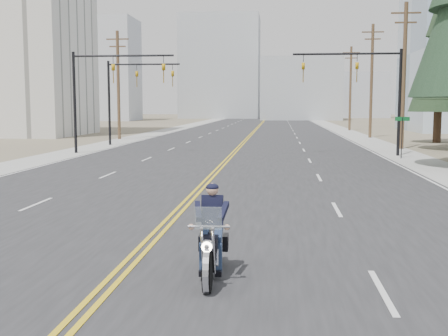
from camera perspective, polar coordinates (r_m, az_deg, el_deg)
road at (r=76.11m, az=3.21°, el=3.87°), size 20.00×200.00×0.01m
sidewalk_left at (r=77.44m, az=-5.34°, el=3.90°), size 3.00×200.00×0.01m
sidewalk_right at (r=76.51m, az=11.87°, el=3.76°), size 3.00×200.00×0.01m
traffic_mast_left at (r=39.88m, az=-12.23°, el=8.54°), size 7.10×0.26×7.00m
traffic_mast_right at (r=38.45m, az=14.48°, el=8.57°), size 7.10×0.26×7.00m
traffic_mast_far at (r=47.65m, az=-9.66°, el=8.14°), size 6.10×0.26×7.00m
street_sign at (r=36.82m, az=17.64°, el=3.69°), size 0.90×0.06×2.62m
utility_pole_c at (r=45.02m, az=17.81°, el=9.13°), size 2.20×0.30×11.00m
utility_pole_d at (r=59.77m, az=14.76°, el=8.72°), size 2.20×0.30×11.50m
utility_pole_e at (r=76.59m, az=12.72°, el=8.03°), size 2.20×0.30×11.00m
utility_pole_left at (r=56.22m, az=-10.69°, el=8.46°), size 2.20×0.30×10.50m
haze_bldg_a at (r=127.06m, az=-12.09°, el=9.72°), size 14.00×12.00×22.00m
haze_bldg_b at (r=131.11m, az=7.77°, el=7.94°), size 18.00×14.00×14.00m
haze_bldg_d at (r=147.07m, az=-0.36°, el=10.17°), size 20.00×15.00×26.00m
haze_bldg_e at (r=157.52m, az=13.65°, el=7.19°), size 14.00×14.00×12.00m
haze_bldg_f at (r=146.05m, az=-15.93°, el=7.99°), size 12.00×12.00×16.00m
motorcyclist at (r=10.89m, az=-1.32°, el=-6.55°), size 1.09×2.37×1.82m
conifer_far at (r=54.18m, az=21.12°, el=10.85°), size 5.17×5.17×13.86m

